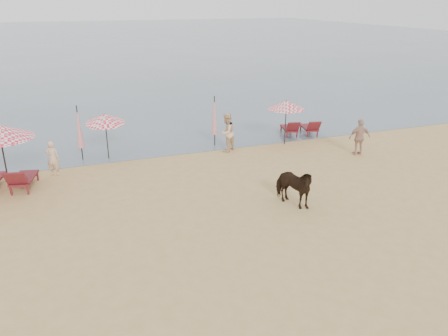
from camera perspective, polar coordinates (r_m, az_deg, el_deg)
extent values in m
plane|color=tan|center=(12.51, 8.03, -12.59)|extent=(120.00, 120.00, 0.00)
cube|color=#51606B|center=(89.50, -17.29, 15.90)|extent=(160.00, 140.00, 0.06)
cube|color=maroon|center=(18.71, -24.66, -1.23)|extent=(1.06, 1.69, 0.09)
cube|color=maroon|center=(17.85, -25.55, -1.32)|extent=(0.82, 0.66, 0.69)
cube|color=maroon|center=(24.02, 8.49, 5.14)|extent=(0.96, 1.54, 0.08)
cube|color=maroon|center=(23.23, 9.02, 5.29)|extent=(0.75, 0.60, 0.63)
cube|color=maroon|center=(24.34, 11.05, 5.19)|extent=(0.96, 1.54, 0.08)
cube|color=maroon|center=(23.57, 11.66, 5.34)|extent=(0.75, 0.60, 0.63)
cylinder|color=black|center=(18.10, -26.70, 0.63)|extent=(0.06, 0.06, 2.51)
cylinder|color=black|center=(20.60, -15.05, 3.74)|extent=(0.05, 0.05, 1.97)
cone|color=red|center=(20.35, -15.30, 6.25)|extent=(1.74, 1.77, 0.59)
sphere|color=black|center=(20.30, -15.35, 6.75)|extent=(0.07, 0.07, 0.07)
cylinder|color=black|center=(22.20, 8.02, 5.67)|extent=(0.05, 0.05, 2.09)
cone|color=red|center=(21.95, 8.16, 8.17)|extent=(1.85, 1.85, 0.42)
sphere|color=black|center=(21.91, 8.18, 8.65)|extent=(0.07, 0.07, 0.07)
cylinder|color=black|center=(20.70, -18.33, 4.32)|extent=(0.06, 0.06, 2.56)
cone|color=red|center=(20.61, -18.43, 5.14)|extent=(0.31, 0.31, 1.92)
cylinder|color=black|center=(21.67, -1.24, 6.11)|extent=(0.06, 0.06, 2.54)
cone|color=red|center=(21.59, -1.25, 6.90)|extent=(0.31, 0.31, 1.90)
imported|color=black|center=(15.59, 8.97, -2.40)|extent=(1.44, 1.93, 1.48)
imported|color=#DFB28B|center=(19.44, -21.46, 1.19)|extent=(0.64, 0.53, 1.50)
imported|color=#DEB38A|center=(20.98, 0.35, 4.66)|extent=(1.16, 1.12, 1.88)
imported|color=tan|center=(21.45, 17.28, 3.85)|extent=(1.08, 0.64, 1.73)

